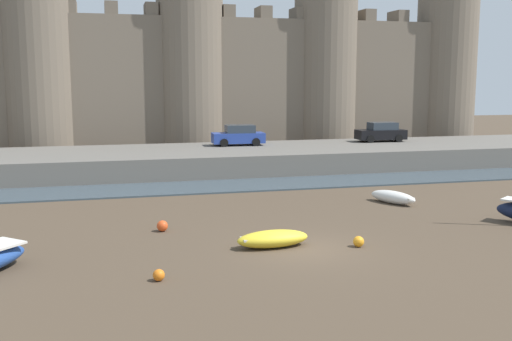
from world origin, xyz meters
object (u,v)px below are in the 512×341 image
object	(u,v)px
mooring_buoy_off_centre	(359,242)
mooring_buoy_mid_mud	(159,275)
rowboat_midflat_left	(393,197)
rowboat_foreground_right	(273,238)
car_quay_east	(381,132)
car_quay_centre_west	(239,136)
mooring_buoy_near_shore	(162,226)

from	to	relation	value
mooring_buoy_off_centre	mooring_buoy_mid_mud	world-z (taller)	mooring_buoy_off_centre
rowboat_midflat_left	mooring_buoy_off_centre	size ratio (longest dim) A/B	6.66
rowboat_foreground_right	rowboat_midflat_left	distance (m)	11.14
rowboat_midflat_left	car_quay_east	size ratio (longest dim) A/B	0.72
rowboat_foreground_right	mooring_buoy_mid_mud	world-z (taller)	rowboat_foreground_right
mooring_buoy_off_centre	car_quay_centre_west	xyz separation A→B (m)	(0.46, 24.28, 2.16)
mooring_buoy_mid_mud	car_quay_east	world-z (taller)	car_quay_east
car_quay_centre_west	mooring_buoy_off_centre	bearing A→B (deg)	-91.09
rowboat_foreground_right	rowboat_midflat_left	bearing A→B (deg)	37.59
rowboat_midflat_left	mooring_buoy_off_centre	bearing A→B (deg)	-125.45
rowboat_foreground_right	rowboat_midflat_left	size ratio (longest dim) A/B	1.03
car_quay_east	mooring_buoy_off_centre	bearing A→B (deg)	-117.75
mooring_buoy_off_centre	mooring_buoy_mid_mud	size ratio (longest dim) A/B	1.10
car_quay_east	mooring_buoy_near_shore	bearing A→B (deg)	-135.74
rowboat_midflat_left	mooring_buoy_off_centre	world-z (taller)	rowboat_midflat_left
car_quay_east	car_quay_centre_west	world-z (taller)	same
rowboat_foreground_right	car_quay_centre_west	xyz separation A→B (m)	(3.86, 23.46, 2.02)
rowboat_foreground_right	mooring_buoy_off_centre	bearing A→B (deg)	-13.68
rowboat_foreground_right	car_quay_centre_west	distance (m)	23.86
car_quay_east	car_quay_centre_west	xyz separation A→B (m)	(-12.31, 0.02, 0.00)
rowboat_midflat_left	mooring_buoy_off_centre	distance (m)	9.36
mooring_buoy_mid_mud	car_quay_east	bearing A→B (deg)	51.52
rowboat_foreground_right	car_quay_east	size ratio (longest dim) A/B	0.74
mooring_buoy_off_centre	rowboat_foreground_right	bearing A→B (deg)	166.32
mooring_buoy_near_shore	mooring_buoy_mid_mud	bearing A→B (deg)	-96.52
mooring_buoy_mid_mud	rowboat_midflat_left	bearing A→B (deg)	35.66
car_quay_east	car_quay_centre_west	size ratio (longest dim) A/B	1.00
mooring_buoy_near_shore	car_quay_centre_west	distance (m)	21.41
rowboat_midflat_left	mooring_buoy_mid_mud	distance (m)	16.85
rowboat_midflat_left	car_quay_centre_west	distance (m)	17.50
car_quay_centre_west	mooring_buoy_near_shore	bearing A→B (deg)	-111.94
mooring_buoy_off_centre	mooring_buoy_mid_mud	xyz separation A→B (m)	(-8.27, -2.20, -0.02)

